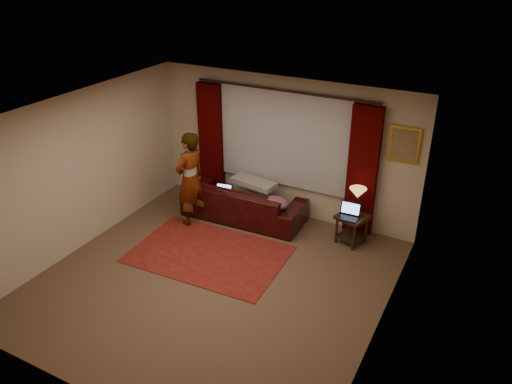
# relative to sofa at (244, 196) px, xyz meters

# --- Properties ---
(floor) EXTENTS (5.00, 5.00, 0.01)m
(floor) POSITION_rel_sofa_xyz_m (0.53, -1.91, -0.46)
(floor) COLOR brown
(floor) RESTS_ON ground
(ceiling) EXTENTS (5.00, 5.00, 0.02)m
(ceiling) POSITION_rel_sofa_xyz_m (0.53, -1.91, 2.14)
(ceiling) COLOR silver
(ceiling) RESTS_ON ground
(wall_back) EXTENTS (5.00, 0.02, 2.60)m
(wall_back) POSITION_rel_sofa_xyz_m (0.53, 0.59, 0.84)
(wall_back) COLOR #C0AF95
(wall_back) RESTS_ON ground
(wall_front) EXTENTS (5.00, 0.02, 2.60)m
(wall_front) POSITION_rel_sofa_xyz_m (0.53, -4.41, 0.84)
(wall_front) COLOR #C0AF95
(wall_front) RESTS_ON ground
(wall_left) EXTENTS (0.02, 5.00, 2.60)m
(wall_left) POSITION_rel_sofa_xyz_m (-1.97, -1.91, 0.84)
(wall_left) COLOR #C0AF95
(wall_left) RESTS_ON ground
(wall_right) EXTENTS (0.02, 5.00, 2.60)m
(wall_right) POSITION_rel_sofa_xyz_m (3.03, -1.91, 0.84)
(wall_right) COLOR #C0AF95
(wall_right) RESTS_ON ground
(sheer_curtain) EXTENTS (2.50, 0.05, 1.80)m
(sheer_curtain) POSITION_rel_sofa_xyz_m (0.53, 0.53, 1.04)
(sheer_curtain) COLOR #A2A1A9
(sheer_curtain) RESTS_ON wall_back
(drape_left) EXTENTS (0.50, 0.14, 2.30)m
(drape_left) POSITION_rel_sofa_xyz_m (-0.97, 0.48, 0.72)
(drape_left) COLOR #340101
(drape_left) RESTS_ON floor
(drape_right) EXTENTS (0.50, 0.14, 2.30)m
(drape_right) POSITION_rel_sofa_xyz_m (2.03, 0.48, 0.72)
(drape_right) COLOR #340101
(drape_right) RESTS_ON floor
(curtain_rod) EXTENTS (0.04, 0.04, 3.40)m
(curtain_rod) POSITION_rel_sofa_xyz_m (0.53, 0.48, 1.92)
(curtain_rod) COLOR black
(curtain_rod) RESTS_ON wall_back
(picture_frame) EXTENTS (0.50, 0.04, 0.60)m
(picture_frame) POSITION_rel_sofa_xyz_m (2.63, 0.56, 1.29)
(picture_frame) COLOR gold
(picture_frame) RESTS_ON wall_back
(sofa) EXTENTS (2.30, 1.07, 0.91)m
(sofa) POSITION_rel_sofa_xyz_m (0.00, 0.00, 0.00)
(sofa) COLOR black
(sofa) RESTS_ON floor
(throw_blanket) EXTENTS (0.90, 0.48, 0.10)m
(throw_blanket) POSITION_rel_sofa_xyz_m (0.10, 0.20, 0.46)
(throw_blanket) COLOR gray
(throw_blanket) RESTS_ON sofa
(clothing_pile) EXTENTS (0.51, 0.42, 0.20)m
(clothing_pile) POSITION_rel_sofa_xyz_m (0.73, -0.14, 0.10)
(clothing_pile) COLOR brown
(clothing_pile) RESTS_ON sofa
(laptop_sofa) EXTENTS (0.37, 0.39, 0.22)m
(laptop_sofa) POSITION_rel_sofa_xyz_m (-0.31, -0.23, 0.11)
(laptop_sofa) COLOR black
(laptop_sofa) RESTS_ON sofa
(area_rug) EXTENTS (2.56, 1.76, 0.01)m
(area_rug) POSITION_rel_sofa_xyz_m (0.08, -1.35, -0.45)
(area_rug) COLOR maroon
(area_rug) RESTS_ON floor
(end_table) EXTENTS (0.58, 0.58, 0.53)m
(end_table) POSITION_rel_sofa_xyz_m (2.04, 0.10, -0.19)
(end_table) COLOR black
(end_table) RESTS_ON floor
(tiffany_lamp) EXTENTS (0.30, 0.30, 0.46)m
(tiffany_lamp) POSITION_rel_sofa_xyz_m (2.06, 0.22, 0.30)
(tiffany_lamp) COLOR olive
(tiffany_lamp) RESTS_ON end_table
(laptop_table) EXTENTS (0.35, 0.38, 0.25)m
(laptop_table) POSITION_rel_sofa_xyz_m (2.00, -0.03, 0.20)
(laptop_table) COLOR black
(laptop_table) RESTS_ON end_table
(person) EXTENTS (0.61, 0.61, 1.75)m
(person) POSITION_rel_sofa_xyz_m (-0.76, -0.57, 0.42)
(person) COLOR gray
(person) RESTS_ON floor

